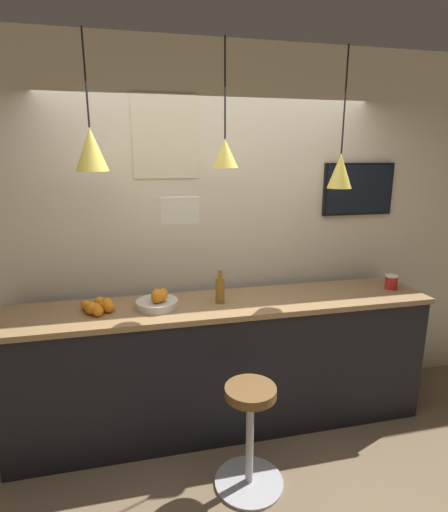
{
  "coord_description": "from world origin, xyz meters",
  "views": [
    {
      "loc": [
        -0.62,
        -2.08,
        2.07
      ],
      "look_at": [
        0.0,
        0.62,
        1.37
      ],
      "focal_mm": 28.0,
      "sensor_mm": 36.0,
      "label": 1
    }
  ],
  "objects_px": {
    "fruit_bowl": "(158,301)",
    "juice_bottle": "(220,289)",
    "bar_stool": "(250,428)",
    "spread_jar": "(391,282)",
    "mounted_tv": "(358,189)"
  },
  "relations": [
    {
      "from": "fruit_bowl",
      "to": "juice_bottle",
      "type": "bearing_deg",
      "value": 0.52
    },
    {
      "from": "bar_stool",
      "to": "fruit_bowl",
      "type": "relative_size",
      "value": 2.37
    },
    {
      "from": "juice_bottle",
      "to": "bar_stool",
      "type": "bearing_deg",
      "value": -85.12
    },
    {
      "from": "bar_stool",
      "to": "spread_jar",
      "type": "height_order",
      "value": "spread_jar"
    },
    {
      "from": "mounted_tv",
      "to": "fruit_bowl",
      "type": "bearing_deg",
      "value": -168.26
    },
    {
      "from": "bar_stool",
      "to": "juice_bottle",
      "type": "xyz_separation_m",
      "value": [
        -0.05,
        0.62,
        0.72
      ]
    },
    {
      "from": "spread_jar",
      "to": "bar_stool",
      "type": "bearing_deg",
      "value": -155.41
    },
    {
      "from": "bar_stool",
      "to": "mounted_tv",
      "type": "distance_m",
      "value": 2.09
    },
    {
      "from": "fruit_bowl",
      "to": "bar_stool",
      "type": "bearing_deg",
      "value": -50.81
    },
    {
      "from": "juice_bottle",
      "to": "mounted_tv",
      "type": "height_order",
      "value": "mounted_tv"
    },
    {
      "from": "bar_stool",
      "to": "spread_jar",
      "type": "xyz_separation_m",
      "value": [
        1.36,
        0.62,
        0.67
      ]
    },
    {
      "from": "bar_stool",
      "to": "mounted_tv",
      "type": "xyz_separation_m",
      "value": [
        1.22,
        0.98,
        1.39
      ]
    },
    {
      "from": "spread_jar",
      "to": "mounted_tv",
      "type": "bearing_deg",
      "value": 112.53
    },
    {
      "from": "fruit_bowl",
      "to": "mounted_tv",
      "type": "bearing_deg",
      "value": 11.74
    },
    {
      "from": "juice_bottle",
      "to": "mounted_tv",
      "type": "xyz_separation_m",
      "value": [
        1.27,
        0.35,
        0.67
      ]
    }
  ]
}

